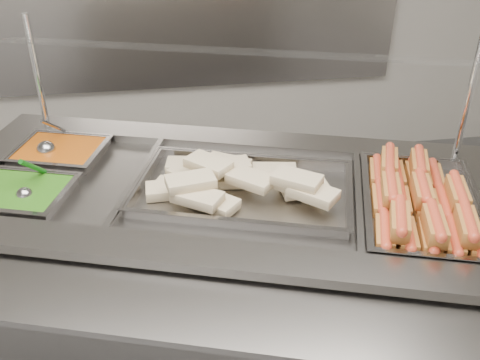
{
  "coord_description": "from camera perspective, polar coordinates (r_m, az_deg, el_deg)",
  "views": [
    {
      "loc": [
        -0.13,
        -1.1,
        1.97
      ],
      "look_at": [
        0.12,
        0.48,
        1.0
      ],
      "focal_mm": 40.0,
      "sensor_mm": 36.0,
      "label": 1
    }
  ],
  "objects": [
    {
      "name": "pan_beans",
      "position": [
        2.27,
        -18.53,
        2.15
      ],
      "size": [
        0.39,
        0.35,
        0.11
      ],
      "color": "gray",
      "rests_on": "steam_counter"
    },
    {
      "name": "tortilla_wraps",
      "position": [
        1.89,
        -0.91,
        -0.03
      ],
      "size": [
        0.65,
        0.47,
        0.11
      ],
      "color": "#CDB489",
      "rests_on": "pan_wraps"
    },
    {
      "name": "hotdogs_in_buns",
      "position": [
        1.88,
        18.46,
        -2.21
      ],
      "size": [
        0.42,
        0.63,
        0.13
      ],
      "color": "#98501F",
      "rests_on": "pan_hotdogs"
    },
    {
      "name": "pan_hotdogs",
      "position": [
        1.93,
        18.64,
        -3.3
      ],
      "size": [
        0.54,
        0.68,
        0.11
      ],
      "color": "gray",
      "rests_on": "steam_counter"
    },
    {
      "name": "tray_rail",
      "position": [
        1.5,
        -5.58,
        -13.28
      ],
      "size": [
        1.94,
        0.96,
        0.06
      ],
      "color": "gray",
      "rests_on": "steam_counter"
    },
    {
      "name": "serving_spoon",
      "position": [
        1.99,
        -21.83,
        -1.01
      ],
      "size": [
        0.09,
        0.18,
        0.16
      ],
      "color": "#AAABAF",
      "rests_on": "pan_peas"
    },
    {
      "name": "steam_counter",
      "position": [
        2.19,
        -1.43,
        -11.43
      ],
      "size": [
        2.22,
        1.49,
        0.98
      ],
      "color": "gray",
      "rests_on": "ground"
    },
    {
      "name": "sneeze_guard",
      "position": [
        1.94,
        -0.47,
        13.19
      ],
      "size": [
        1.8,
        0.85,
        0.48
      ],
      "color": "silver",
      "rests_on": "steam_counter"
    },
    {
      "name": "ladle",
      "position": [
        2.25,
        -19.9,
        3.17
      ],
      "size": [
        0.1,
        0.2,
        0.17
      ],
      "color": "#AAABAF",
      "rests_on": "pan_beans"
    },
    {
      "name": "pan_wraps",
      "position": [
        1.9,
        0.32,
        -1.4
      ],
      "size": [
        0.84,
        0.64,
        0.08
      ],
      "color": "gray",
      "rests_on": "steam_counter"
    },
    {
      "name": "pan_peas",
      "position": [
        2.03,
        -22.26,
        -2.14
      ],
      "size": [
        0.39,
        0.35,
        0.11
      ],
      "color": "gray",
      "rests_on": "steam_counter"
    }
  ]
}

